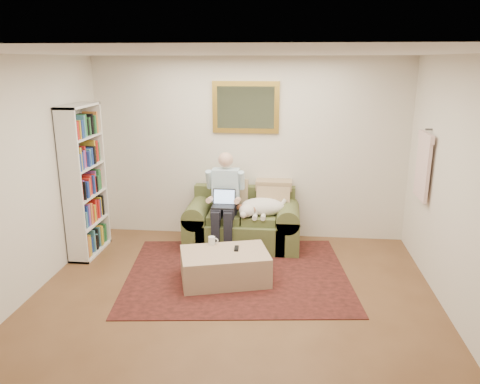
% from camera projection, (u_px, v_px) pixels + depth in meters
% --- Properties ---
extents(room_shell, '(4.51, 5.00, 2.61)m').
position_uv_depth(room_shell, '(231.00, 189.00, 4.67)').
color(room_shell, brown).
rests_on(room_shell, ground).
extents(rug, '(2.89, 2.42, 0.01)m').
position_uv_depth(rug, '(237.00, 274.00, 5.75)').
color(rug, black).
rests_on(rug, room_shell).
extents(sofa, '(1.58, 0.80, 0.95)m').
position_uv_depth(sofa, '(243.00, 227.00, 6.59)').
color(sofa, '#4F5B30').
rests_on(sofa, room_shell).
extents(seated_man, '(0.52, 0.74, 1.33)m').
position_uv_depth(seated_man, '(224.00, 203.00, 6.37)').
color(seated_man, '#8CC3D8').
rests_on(seated_man, sofa).
extents(laptop, '(0.31, 0.24, 0.22)m').
position_uv_depth(laptop, '(224.00, 202.00, 6.30)').
color(laptop, black).
rests_on(laptop, seated_man).
extents(sleeping_dog, '(0.65, 0.41, 0.24)m').
position_uv_depth(sleeping_dog, '(263.00, 207.00, 6.40)').
color(sleeping_dog, white).
rests_on(sleeping_dog, sofa).
extents(ottoman, '(1.15, 0.89, 0.37)m').
position_uv_depth(ottoman, '(225.00, 267.00, 5.53)').
color(ottoman, tan).
rests_on(ottoman, room_shell).
extents(coffee_mug, '(0.08, 0.08, 0.10)m').
position_uv_depth(coffee_mug, '(212.00, 241.00, 5.70)').
color(coffee_mug, white).
rests_on(coffee_mug, ottoman).
extents(tv_remote, '(0.06, 0.15, 0.02)m').
position_uv_depth(tv_remote, '(236.00, 248.00, 5.57)').
color(tv_remote, black).
rests_on(tv_remote, ottoman).
extents(bookshelf, '(0.28, 0.80, 2.00)m').
position_uv_depth(bookshelf, '(84.00, 181.00, 6.15)').
color(bookshelf, white).
rests_on(bookshelf, room_shell).
extents(wall_mirror, '(0.94, 0.04, 0.72)m').
position_uv_depth(wall_mirror, '(246.00, 107.00, 6.54)').
color(wall_mirror, gold).
rests_on(wall_mirror, room_shell).
extents(hanging_shirt, '(0.06, 0.52, 0.90)m').
position_uv_depth(hanging_shirt, '(424.00, 163.00, 5.63)').
color(hanging_shirt, '#FCD4D0').
rests_on(hanging_shirt, room_shell).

